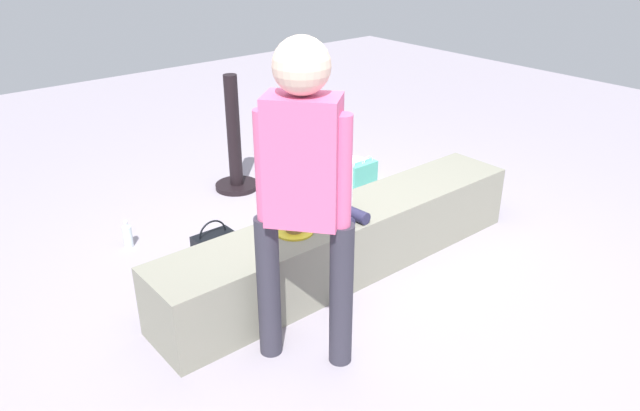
% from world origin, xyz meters
% --- Properties ---
extents(ground_plane, '(12.00, 12.00, 0.00)m').
position_xyz_m(ground_plane, '(0.00, 0.00, 0.00)').
color(ground_plane, '#9B929F').
extents(concrete_ledge, '(2.64, 0.45, 0.43)m').
position_xyz_m(concrete_ledge, '(0.00, 0.00, 0.21)').
color(concrete_ledge, gray).
rests_on(concrete_ledge, ground_plane).
extents(child_seated, '(0.28, 0.32, 0.48)m').
position_xyz_m(child_seated, '(-0.11, 0.01, 0.64)').
color(child_seated, '#292848').
rests_on(child_seated, concrete_ledge).
extents(adult_standing, '(0.37, 0.40, 1.64)m').
position_xyz_m(adult_standing, '(-0.74, -0.49, 0.99)').
color(adult_standing, '#302E3B').
rests_on(adult_standing, ground_plane).
extents(cake_plate, '(0.22, 0.22, 0.07)m').
position_xyz_m(cake_plate, '(-0.43, -0.01, 0.45)').
color(cake_plate, yellow).
rests_on(cake_plate, concrete_ledge).
extents(gift_bag, '(0.25, 0.08, 0.37)m').
position_xyz_m(gift_bag, '(0.80, 0.71, 0.17)').
color(gift_bag, '#59C6B2').
rests_on(gift_bag, ground_plane).
extents(railing_post, '(0.36, 0.36, 0.96)m').
position_xyz_m(railing_post, '(0.16, 1.57, 0.35)').
color(railing_post, black).
rests_on(railing_post, ground_plane).
extents(water_bottle_near_gift, '(0.06, 0.06, 0.20)m').
position_xyz_m(water_bottle_near_gift, '(-0.96, 1.20, 0.09)').
color(water_bottle_near_gift, silver).
rests_on(water_bottle_near_gift, ground_plane).
extents(water_bottle_far_side, '(0.06, 0.06, 0.23)m').
position_xyz_m(water_bottle_far_side, '(0.54, 1.10, 0.10)').
color(water_bottle_far_side, silver).
rests_on(water_bottle_far_side, ground_plane).
extents(party_cup_red, '(0.08, 0.08, 0.10)m').
position_xyz_m(party_cup_red, '(-0.27, 0.60, 0.05)').
color(party_cup_red, red).
rests_on(party_cup_red, ground_plane).
extents(cake_box_white, '(0.38, 0.35, 0.15)m').
position_xyz_m(cake_box_white, '(1.05, 1.11, 0.07)').
color(cake_box_white, white).
rests_on(cake_box_white, ground_plane).
extents(handbag_black_leather, '(0.27, 0.13, 0.31)m').
position_xyz_m(handbag_black_leather, '(-0.61, 0.64, 0.11)').
color(handbag_black_leather, black).
rests_on(handbag_black_leather, ground_plane).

